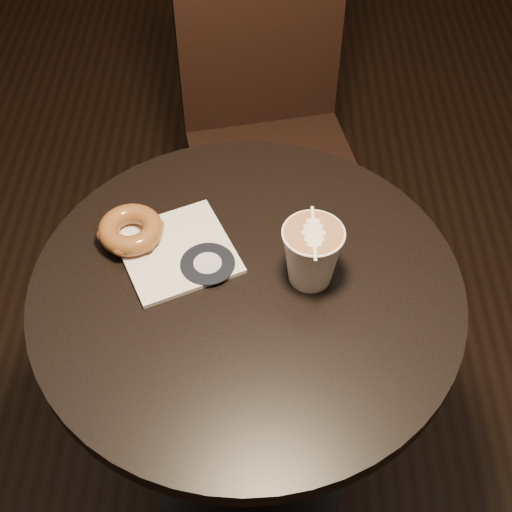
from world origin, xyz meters
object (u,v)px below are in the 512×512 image
at_px(cafe_table, 248,352).
at_px(pastry_bag, 177,251).
at_px(doughnut, 131,230).
at_px(latte_cup, 312,255).
at_px(chair, 267,110).

height_order(cafe_table, pastry_bag, pastry_bag).
bearing_deg(cafe_table, doughnut, 154.12).
distance_m(cafe_table, latte_cup, 0.27).
bearing_deg(chair, latte_cup, -96.92).
distance_m(pastry_bag, doughnut, 0.09).
bearing_deg(cafe_table, latte_cup, 8.69).
height_order(cafe_table, latte_cup, latte_cup).
distance_m(chair, pastry_bag, 0.67).
relative_size(cafe_table, chair, 0.75).
bearing_deg(latte_cup, chair, 95.40).
bearing_deg(pastry_bag, chair, 51.22).
xyz_separation_m(doughnut, latte_cup, (0.30, -0.08, 0.03)).
xyz_separation_m(chair, doughnut, (-0.23, -0.60, 0.22)).
distance_m(chair, doughnut, 0.68).
relative_size(chair, doughnut, 9.18).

